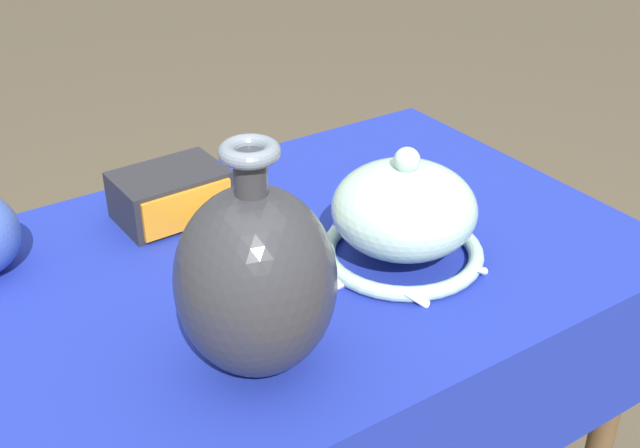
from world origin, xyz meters
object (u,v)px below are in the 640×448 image
vase_tall_bulbous (256,280)px  bowl_shallow_ivory (241,236)px  vase_dome_bell (404,217)px  mosaic_tile_box (171,195)px

vase_tall_bulbous → bowl_shallow_ivory: (0.10, 0.23, -0.09)m
vase_tall_bulbous → vase_dome_bell: (0.28, 0.09, -0.05)m
vase_tall_bulbous → mosaic_tile_box: (0.06, 0.38, -0.08)m
vase_dome_bell → mosaic_tile_box: (-0.22, 0.29, -0.03)m
vase_tall_bulbous → vase_dome_bell: vase_tall_bulbous is taller
vase_dome_bell → bowl_shallow_ivory: bearing=143.0°
vase_tall_bulbous → mosaic_tile_box: vase_tall_bulbous is taller
mosaic_tile_box → vase_tall_bulbous: bearing=-101.0°
mosaic_tile_box → bowl_shallow_ivory: mosaic_tile_box is taller
vase_tall_bulbous → vase_dome_bell: bearing=17.0°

